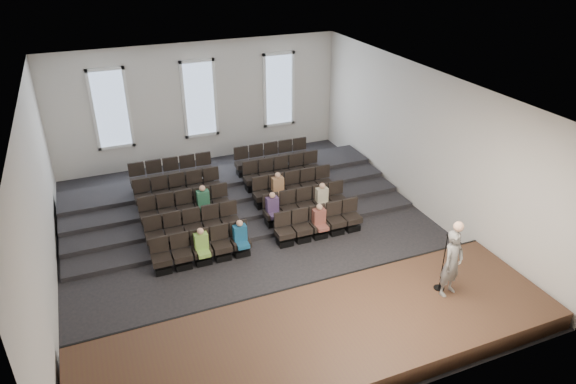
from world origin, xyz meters
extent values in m
plane|color=black|center=(0.00, 0.00, 0.00)|extent=(14.00, 14.00, 0.00)
cube|color=white|center=(0.00, 0.00, 5.01)|extent=(12.00, 14.00, 0.02)
cube|color=silver|center=(0.00, 7.02, 2.50)|extent=(12.00, 0.04, 5.00)
cube|color=silver|center=(0.00, -7.02, 2.50)|extent=(12.00, 0.04, 5.00)
cube|color=silver|center=(-6.02, 0.00, 2.50)|extent=(0.04, 14.00, 5.00)
cube|color=silver|center=(6.02, 0.00, 2.50)|extent=(0.04, 14.00, 5.00)
cube|color=#3F261B|center=(0.00, -5.10, 0.25)|extent=(11.80, 3.60, 0.50)
cube|color=black|center=(0.00, -3.33, 0.25)|extent=(11.80, 0.06, 0.52)
cube|color=black|center=(0.00, 2.33, 0.07)|extent=(11.80, 4.80, 0.15)
cube|color=black|center=(0.00, 2.85, 0.15)|extent=(11.80, 3.75, 0.30)
cube|color=black|center=(0.00, 3.38, 0.22)|extent=(11.80, 2.70, 0.45)
cube|color=black|center=(0.00, 3.90, 0.30)|extent=(11.80, 1.65, 0.60)
cube|color=black|center=(-3.13, -0.60, 0.10)|extent=(0.47, 0.43, 0.20)
cube|color=black|center=(-3.13, -0.60, 0.41)|extent=(0.55, 0.50, 0.19)
cube|color=black|center=(-3.13, -0.39, 0.82)|extent=(0.55, 0.08, 0.50)
cube|color=black|center=(-2.53, -0.60, 0.10)|extent=(0.47, 0.43, 0.20)
cube|color=black|center=(-2.53, -0.60, 0.41)|extent=(0.55, 0.50, 0.19)
cube|color=black|center=(-2.53, -0.39, 0.82)|extent=(0.55, 0.08, 0.50)
cube|color=black|center=(-1.93, -0.60, 0.10)|extent=(0.47, 0.43, 0.20)
cube|color=black|center=(-1.93, -0.60, 0.41)|extent=(0.55, 0.50, 0.19)
cube|color=black|center=(-1.93, -0.39, 0.82)|extent=(0.55, 0.08, 0.50)
cube|color=black|center=(-1.33, -0.60, 0.10)|extent=(0.47, 0.43, 0.20)
cube|color=black|center=(-1.33, -0.60, 0.41)|extent=(0.55, 0.50, 0.19)
cube|color=black|center=(-1.33, -0.39, 0.82)|extent=(0.55, 0.08, 0.50)
cube|color=black|center=(-0.73, -0.60, 0.10)|extent=(0.47, 0.43, 0.20)
cube|color=black|center=(-0.73, -0.60, 0.41)|extent=(0.55, 0.50, 0.19)
cube|color=black|center=(-0.73, -0.39, 0.82)|extent=(0.55, 0.08, 0.50)
cube|color=black|center=(0.73, -0.60, 0.10)|extent=(0.47, 0.43, 0.20)
cube|color=black|center=(0.73, -0.60, 0.41)|extent=(0.55, 0.50, 0.19)
cube|color=black|center=(0.73, -0.39, 0.82)|extent=(0.55, 0.08, 0.50)
cube|color=black|center=(1.33, -0.60, 0.10)|extent=(0.47, 0.43, 0.20)
cube|color=black|center=(1.33, -0.60, 0.41)|extent=(0.55, 0.50, 0.19)
cube|color=black|center=(1.33, -0.39, 0.82)|extent=(0.55, 0.08, 0.50)
cube|color=black|center=(1.93, -0.60, 0.10)|extent=(0.47, 0.43, 0.20)
cube|color=black|center=(1.93, -0.60, 0.41)|extent=(0.55, 0.50, 0.19)
cube|color=black|center=(1.93, -0.39, 0.82)|extent=(0.55, 0.08, 0.50)
cube|color=black|center=(2.53, -0.60, 0.10)|extent=(0.47, 0.43, 0.20)
cube|color=black|center=(2.53, -0.60, 0.41)|extent=(0.55, 0.50, 0.19)
cube|color=black|center=(2.53, -0.39, 0.82)|extent=(0.55, 0.08, 0.50)
cube|color=black|center=(3.13, -0.60, 0.10)|extent=(0.47, 0.43, 0.20)
cube|color=black|center=(3.13, -0.60, 0.41)|extent=(0.55, 0.50, 0.19)
cube|color=black|center=(3.13, -0.39, 0.82)|extent=(0.55, 0.08, 0.50)
cube|color=black|center=(-3.13, 0.45, 0.25)|extent=(0.47, 0.43, 0.20)
cube|color=black|center=(-3.13, 0.45, 0.56)|extent=(0.55, 0.50, 0.19)
cube|color=black|center=(-3.13, 0.66, 0.97)|extent=(0.55, 0.08, 0.50)
cube|color=black|center=(-2.53, 0.45, 0.25)|extent=(0.47, 0.43, 0.20)
cube|color=black|center=(-2.53, 0.45, 0.56)|extent=(0.55, 0.50, 0.19)
cube|color=black|center=(-2.53, 0.66, 0.97)|extent=(0.55, 0.08, 0.50)
cube|color=black|center=(-1.93, 0.45, 0.25)|extent=(0.47, 0.43, 0.20)
cube|color=black|center=(-1.93, 0.45, 0.56)|extent=(0.55, 0.50, 0.19)
cube|color=black|center=(-1.93, 0.66, 0.97)|extent=(0.55, 0.08, 0.50)
cube|color=black|center=(-1.33, 0.45, 0.25)|extent=(0.47, 0.43, 0.20)
cube|color=black|center=(-1.33, 0.45, 0.56)|extent=(0.55, 0.50, 0.19)
cube|color=black|center=(-1.33, 0.66, 0.97)|extent=(0.55, 0.08, 0.50)
cube|color=black|center=(-0.73, 0.45, 0.25)|extent=(0.47, 0.43, 0.20)
cube|color=black|center=(-0.73, 0.45, 0.56)|extent=(0.55, 0.50, 0.19)
cube|color=black|center=(-0.73, 0.66, 0.97)|extent=(0.55, 0.08, 0.50)
cube|color=black|center=(0.73, 0.45, 0.25)|extent=(0.47, 0.43, 0.20)
cube|color=black|center=(0.73, 0.45, 0.56)|extent=(0.55, 0.50, 0.19)
cube|color=black|center=(0.73, 0.66, 0.97)|extent=(0.55, 0.08, 0.50)
cube|color=black|center=(1.33, 0.45, 0.25)|extent=(0.47, 0.43, 0.20)
cube|color=black|center=(1.33, 0.45, 0.56)|extent=(0.55, 0.50, 0.19)
cube|color=black|center=(1.33, 0.66, 0.97)|extent=(0.55, 0.08, 0.50)
cube|color=black|center=(1.93, 0.45, 0.25)|extent=(0.47, 0.43, 0.20)
cube|color=black|center=(1.93, 0.45, 0.56)|extent=(0.55, 0.50, 0.19)
cube|color=black|center=(1.93, 0.66, 0.97)|extent=(0.55, 0.08, 0.50)
cube|color=black|center=(2.53, 0.45, 0.25)|extent=(0.47, 0.43, 0.20)
cube|color=black|center=(2.53, 0.45, 0.56)|extent=(0.55, 0.50, 0.19)
cube|color=black|center=(2.53, 0.66, 0.97)|extent=(0.55, 0.08, 0.50)
cube|color=black|center=(3.13, 0.45, 0.25)|extent=(0.47, 0.43, 0.20)
cube|color=black|center=(3.13, 0.45, 0.56)|extent=(0.55, 0.50, 0.19)
cube|color=black|center=(3.13, 0.66, 0.97)|extent=(0.55, 0.08, 0.50)
cube|color=black|center=(-3.13, 1.50, 0.40)|extent=(0.47, 0.42, 0.20)
cube|color=black|center=(-3.13, 1.50, 0.71)|extent=(0.55, 0.50, 0.19)
cube|color=black|center=(-3.13, 1.71, 1.12)|extent=(0.55, 0.08, 0.50)
cube|color=black|center=(-2.53, 1.50, 0.40)|extent=(0.47, 0.42, 0.20)
cube|color=black|center=(-2.53, 1.50, 0.71)|extent=(0.55, 0.50, 0.19)
cube|color=black|center=(-2.53, 1.71, 1.12)|extent=(0.55, 0.08, 0.50)
cube|color=black|center=(-1.93, 1.50, 0.40)|extent=(0.47, 0.42, 0.20)
cube|color=black|center=(-1.93, 1.50, 0.71)|extent=(0.55, 0.50, 0.19)
cube|color=black|center=(-1.93, 1.71, 1.12)|extent=(0.55, 0.08, 0.50)
cube|color=black|center=(-1.33, 1.50, 0.40)|extent=(0.47, 0.42, 0.20)
cube|color=black|center=(-1.33, 1.50, 0.71)|extent=(0.55, 0.50, 0.19)
cube|color=black|center=(-1.33, 1.71, 1.12)|extent=(0.55, 0.08, 0.50)
cube|color=black|center=(-0.73, 1.50, 0.40)|extent=(0.47, 0.42, 0.20)
cube|color=black|center=(-0.73, 1.50, 0.71)|extent=(0.55, 0.50, 0.19)
cube|color=black|center=(-0.73, 1.71, 1.12)|extent=(0.55, 0.08, 0.50)
cube|color=black|center=(0.73, 1.50, 0.40)|extent=(0.47, 0.42, 0.20)
cube|color=black|center=(0.73, 1.50, 0.71)|extent=(0.55, 0.50, 0.19)
cube|color=black|center=(0.73, 1.71, 1.12)|extent=(0.55, 0.08, 0.50)
cube|color=black|center=(1.33, 1.50, 0.40)|extent=(0.47, 0.42, 0.20)
cube|color=black|center=(1.33, 1.50, 0.71)|extent=(0.55, 0.50, 0.19)
cube|color=black|center=(1.33, 1.71, 1.12)|extent=(0.55, 0.08, 0.50)
cube|color=black|center=(1.93, 1.50, 0.40)|extent=(0.47, 0.42, 0.20)
cube|color=black|center=(1.93, 1.50, 0.71)|extent=(0.55, 0.50, 0.19)
cube|color=black|center=(1.93, 1.71, 1.12)|extent=(0.55, 0.08, 0.50)
cube|color=black|center=(2.53, 1.50, 0.40)|extent=(0.47, 0.42, 0.20)
cube|color=black|center=(2.53, 1.50, 0.71)|extent=(0.55, 0.50, 0.19)
cube|color=black|center=(2.53, 1.71, 1.12)|extent=(0.55, 0.08, 0.50)
cube|color=black|center=(3.13, 1.50, 0.40)|extent=(0.47, 0.42, 0.20)
cube|color=black|center=(3.13, 1.50, 0.71)|extent=(0.55, 0.50, 0.19)
cube|color=black|center=(3.13, 1.71, 1.12)|extent=(0.55, 0.08, 0.50)
cube|color=black|center=(-3.13, 2.55, 0.55)|extent=(0.47, 0.42, 0.20)
cube|color=black|center=(-3.13, 2.55, 0.86)|extent=(0.55, 0.50, 0.19)
cube|color=black|center=(-3.13, 2.76, 1.27)|extent=(0.55, 0.08, 0.50)
cube|color=black|center=(-2.53, 2.55, 0.55)|extent=(0.47, 0.42, 0.20)
cube|color=black|center=(-2.53, 2.55, 0.86)|extent=(0.55, 0.50, 0.19)
cube|color=black|center=(-2.53, 2.76, 1.27)|extent=(0.55, 0.08, 0.50)
cube|color=black|center=(-1.93, 2.55, 0.55)|extent=(0.47, 0.42, 0.20)
cube|color=black|center=(-1.93, 2.55, 0.86)|extent=(0.55, 0.50, 0.19)
cube|color=black|center=(-1.93, 2.76, 1.27)|extent=(0.55, 0.08, 0.50)
cube|color=black|center=(-1.33, 2.55, 0.55)|extent=(0.47, 0.42, 0.20)
cube|color=black|center=(-1.33, 2.55, 0.86)|extent=(0.55, 0.50, 0.19)
cube|color=black|center=(-1.33, 2.76, 1.27)|extent=(0.55, 0.08, 0.50)
cube|color=black|center=(-0.73, 2.55, 0.55)|extent=(0.47, 0.42, 0.20)
cube|color=black|center=(-0.73, 2.55, 0.86)|extent=(0.55, 0.50, 0.19)
cube|color=black|center=(-0.73, 2.76, 1.27)|extent=(0.55, 0.08, 0.50)
cube|color=black|center=(0.73, 2.55, 0.55)|extent=(0.47, 0.42, 0.20)
cube|color=black|center=(0.73, 2.55, 0.86)|extent=(0.55, 0.50, 0.19)
cube|color=black|center=(0.73, 2.76, 1.27)|extent=(0.55, 0.08, 0.50)
cube|color=black|center=(1.33, 2.55, 0.55)|extent=(0.47, 0.42, 0.20)
cube|color=black|center=(1.33, 2.55, 0.86)|extent=(0.55, 0.50, 0.19)
cube|color=black|center=(1.33, 2.76, 1.27)|extent=(0.55, 0.08, 0.50)
cube|color=black|center=(1.93, 2.55, 0.55)|extent=(0.47, 0.42, 0.20)
cube|color=black|center=(1.93, 2.55, 0.86)|extent=(0.55, 0.50, 0.19)
cube|color=black|center=(1.93, 2.76, 1.27)|extent=(0.55, 0.08, 0.50)
cube|color=black|center=(2.53, 2.55, 0.55)|extent=(0.47, 0.42, 0.20)
cube|color=black|center=(2.53, 2.55, 0.86)|extent=(0.55, 0.50, 0.19)
cube|color=black|center=(2.53, 2.76, 1.27)|extent=(0.55, 0.08, 0.50)
cube|color=black|center=(3.13, 2.55, 0.55)|extent=(0.47, 0.42, 0.20)
cube|color=black|center=(3.13, 2.55, 0.86)|extent=(0.55, 0.50, 0.19)
cube|color=black|center=(3.13, 2.76, 1.27)|extent=(0.55, 0.08, 0.50)
cube|color=black|center=(-3.13, 3.60, 0.70)|extent=(0.47, 0.42, 0.20)
cube|color=black|center=(-3.13, 3.60, 1.01)|extent=(0.55, 0.50, 0.19)
cube|color=black|center=(-3.13, 3.81, 1.42)|extent=(0.55, 0.08, 0.50)
cube|color=black|center=(-2.53, 3.60, 0.70)|extent=(0.47, 0.42, 0.20)
cube|color=black|center=(-2.53, 3.60, 1.01)|extent=(0.55, 0.50, 0.19)
cube|color=black|center=(-2.53, 3.81, 1.42)|extent=(0.55, 0.08, 0.50)
cube|color=black|center=(-1.93, 3.60, 0.70)|extent=(0.47, 0.42, 0.20)
cube|color=black|center=(-1.93, 3.60, 1.01)|extent=(0.55, 0.50, 0.19)
cube|color=black|center=(-1.93, 3.81, 1.42)|extent=(0.55, 0.08, 0.50)
cube|color=black|center=(-1.33, 3.60, 0.70)|extent=(0.47, 0.42, 0.20)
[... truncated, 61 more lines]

